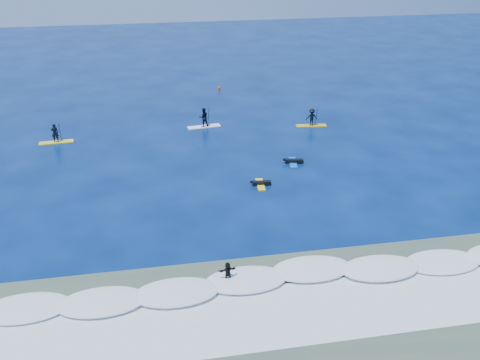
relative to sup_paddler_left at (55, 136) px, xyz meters
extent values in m
plane|color=#031644|center=(16.34, -14.45, -0.68)|extent=(160.00, 160.00, 0.00)
cube|color=#3C5243|center=(16.34, -28.45, -0.67)|extent=(90.00, 13.00, 0.01)
cube|color=white|center=(16.34, -24.45, -0.68)|extent=(40.00, 6.00, 0.30)
cube|color=silver|center=(16.34, -27.45, -0.68)|extent=(34.00, 5.00, 0.02)
cube|color=yellow|center=(0.00, 0.00, -0.63)|extent=(3.15, 0.99, 0.10)
imported|color=black|center=(0.00, 0.00, 0.31)|extent=(0.68, 0.47, 1.78)
cylinder|color=black|center=(0.46, 0.03, 0.25)|extent=(0.10, 0.72, 2.08)
cube|color=black|center=(0.46, 0.03, -0.73)|extent=(0.12, 0.03, 0.31)
cube|color=white|center=(14.11, 1.72, -0.62)|extent=(3.39, 1.25, 0.11)
imported|color=black|center=(14.11, 1.72, 0.38)|extent=(1.01, 0.84, 1.91)
cylinder|color=black|center=(14.61, 1.78, 0.31)|extent=(0.15, 0.76, 2.22)
cube|color=black|center=(14.61, 1.78, -0.73)|extent=(0.13, 0.03, 0.33)
cube|color=gold|center=(24.84, 0.03, -0.63)|extent=(3.11, 1.10, 0.10)
imported|color=black|center=(24.84, 0.03, 0.30)|extent=(1.20, 0.77, 1.75)
cylinder|color=black|center=(25.30, -0.02, 0.23)|extent=(0.12, 0.70, 2.04)
cube|color=black|center=(25.30, -0.02, -0.73)|extent=(0.12, 0.03, 0.30)
cube|color=yellow|center=(16.87, -12.24, -0.63)|extent=(0.76, 2.14, 0.10)
cube|color=black|center=(16.96, -12.25, -0.46)|extent=(1.48, 0.52, 0.24)
sphere|color=black|center=(16.15, -12.17, -0.36)|extent=(0.24, 0.24, 0.24)
cube|color=blue|center=(20.53, -8.57, -0.63)|extent=(1.02, 2.31, 0.11)
cube|color=black|center=(20.64, -8.59, -0.45)|extent=(1.59, 0.69, 0.26)
sphere|color=black|center=(19.78, -8.42, -0.34)|extent=(0.26, 0.26, 0.26)
cube|color=silver|center=(12.31, -24.28, -0.48)|extent=(1.76, 0.74, 0.09)
imported|color=black|center=(12.31, -24.28, 0.13)|extent=(1.10, 0.51, 1.14)
cylinder|color=#E24C14|center=(17.48, 14.09, -0.43)|extent=(0.31, 0.31, 0.50)
cone|color=#E24C14|center=(17.48, 14.09, -0.06)|extent=(0.22, 0.22, 0.24)
camera|label=1|loc=(8.47, -48.92, 17.89)|focal=40.00mm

